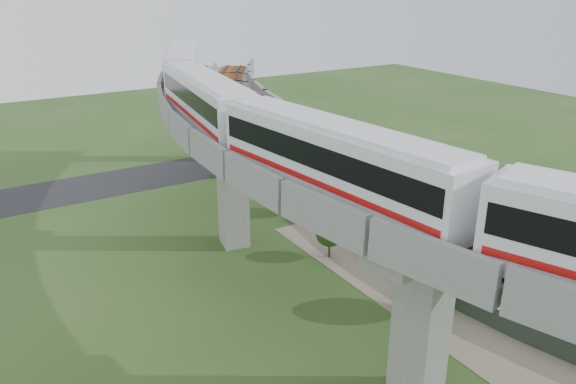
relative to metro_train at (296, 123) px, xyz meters
name	(u,v)px	position (x,y,z in m)	size (l,w,h in m)	color
ground	(293,307)	(-0.35, -0.26, -12.31)	(160.00, 160.00, 0.00)	#2C4C1E
dirt_lot	(465,265)	(13.65, -2.26, -12.29)	(18.00, 26.00, 0.04)	gray
asphalt_road	(147,177)	(-0.35, 29.74, -12.29)	(60.00, 8.00, 0.03)	#232326
viaduct	(345,167)	(3.49, -0.26, -3.26)	(19.58, 73.98, 11.40)	#99968E
metro_train	(296,123)	(0.00, 0.00, 0.00)	(10.67, 61.34, 3.64)	silver
fence	(405,260)	(9.41, -0.26, -11.56)	(3.87, 38.73, 1.50)	#2D382D
tree_0	(268,159)	(10.90, 22.71, -10.24)	(2.05, 2.05, 2.94)	#382314
tree_1	(295,194)	(8.08, 12.83, -10.39)	(2.73, 2.73, 3.08)	#382314
tree_2	(330,235)	(5.74, 4.19, -10.39)	(2.13, 2.13, 2.83)	#382314
tree_3	(427,280)	(6.61, -5.20, -9.97)	(3.20, 3.20, 3.70)	#382314
car_white	(548,328)	(11.03, -11.01, -11.76)	(1.21, 3.00, 1.02)	silver
car_red	(496,241)	(17.90, -1.52, -11.67)	(1.27, 3.65, 1.20)	red
car_dark	(398,255)	(9.76, 0.85, -11.73)	(1.51, 3.71, 1.08)	black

